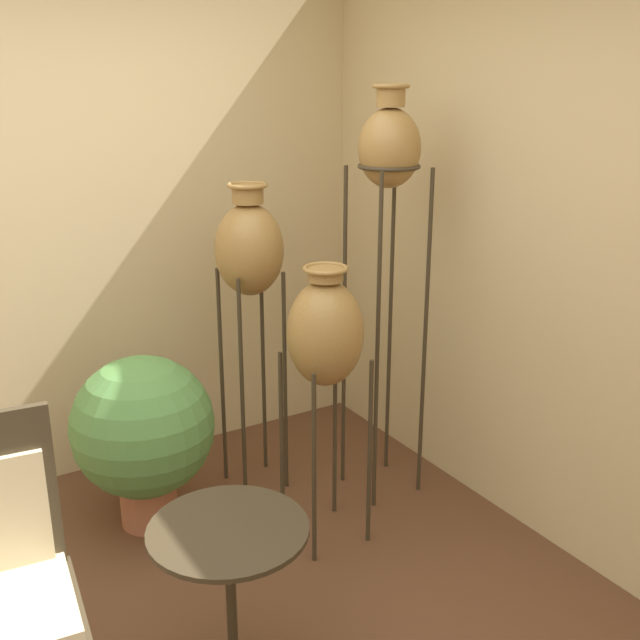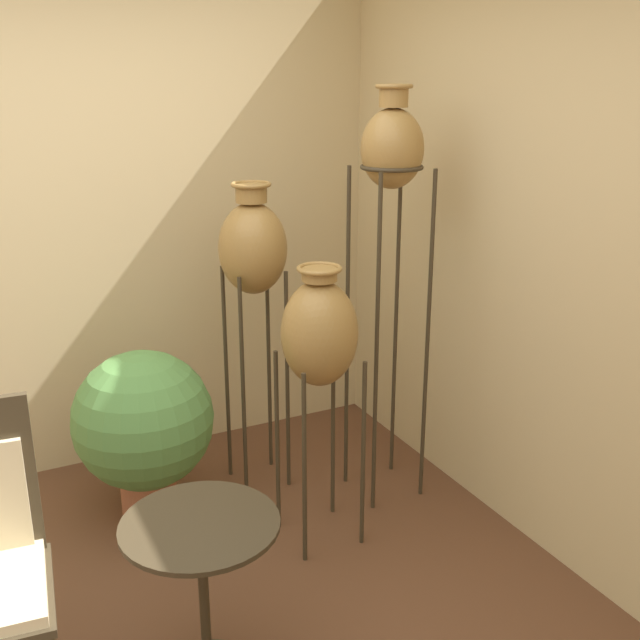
# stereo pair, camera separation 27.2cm
# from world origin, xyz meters

# --- Properties ---
(wall_back) EXTENTS (7.51, 0.06, 2.70)m
(wall_back) POSITION_xyz_m (0.00, 1.79, 1.35)
(wall_back) COLOR #D1B784
(wall_back) RESTS_ON ground_plane
(wall_right) EXTENTS (0.06, 7.51, 2.70)m
(wall_right) POSITION_xyz_m (1.79, 0.00, 1.35)
(wall_right) COLOR #D1B784
(wall_right) RESTS_ON ground_plane
(vase_stand_tall) EXTENTS (0.30, 0.30, 2.00)m
(vase_stand_tall) POSITION_xyz_m (1.38, 0.79, 1.67)
(vase_stand_tall) COLOR #382D1E
(vase_stand_tall) RESTS_ON ground_plane
(vase_stand_medium) EXTENTS (0.33, 0.33, 1.56)m
(vase_stand_medium) POSITION_xyz_m (0.84, 1.15, 1.24)
(vase_stand_medium) COLOR #382D1E
(vase_stand_medium) RESTS_ON ground_plane
(vase_stand_short) EXTENTS (0.33, 0.33, 1.29)m
(vase_stand_short) POSITION_xyz_m (0.90, 0.56, 0.98)
(vase_stand_short) COLOR #382D1E
(vase_stand_short) RESTS_ON ground_plane
(side_table) EXTENTS (0.54, 0.54, 0.63)m
(side_table) POSITION_xyz_m (0.16, -0.03, 0.46)
(side_table) COLOR #382D1E
(side_table) RESTS_ON ground_plane
(potted_plant) EXTENTS (0.66, 0.66, 0.83)m
(potted_plant) POSITION_xyz_m (0.24, 1.09, 0.48)
(potted_plant) COLOR #B26647
(potted_plant) RESTS_ON ground_plane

